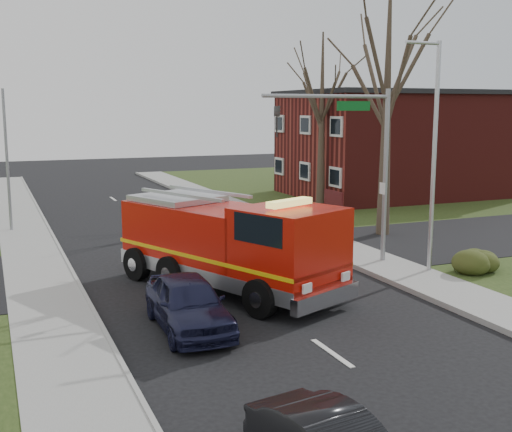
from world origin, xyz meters
name	(u,v)px	position (x,y,z in m)	size (l,w,h in m)	color
ground	(244,291)	(0.00, 0.00, 0.00)	(120.00, 120.00, 0.00)	black
sidewalk_right	(398,271)	(6.20, 0.00, 0.07)	(2.40, 80.00, 0.15)	gray
sidewalk_left	(51,311)	(-6.20, 0.00, 0.07)	(2.40, 80.00, 0.15)	gray
brick_building	(402,143)	(19.00, 18.00, 3.66)	(15.40, 10.40, 7.25)	maroon
health_center_sign	(334,200)	(10.50, 12.50, 0.88)	(0.12, 2.00, 1.40)	#4C1114
hedge_corner	(477,257)	(9.00, -1.00, 0.58)	(2.80, 2.00, 0.90)	#2C3814
bare_tree_near	(388,78)	(9.50, 6.00, 7.41)	(6.00, 6.00, 12.00)	#392D22
bare_tree_far	(322,101)	(11.00, 15.00, 6.49)	(5.25, 5.25, 10.50)	#392D22
traffic_signal_mast	(357,145)	(5.21, 1.50, 4.71)	(5.29, 0.18, 6.80)	gray
streetlight_pole	(433,151)	(7.14, -0.50, 4.55)	(1.48, 0.16, 8.40)	#B7BABF
utility_pole_far	(7,162)	(-6.80, 14.00, 3.50)	(0.14, 0.14, 7.00)	gray
fire_engine	(230,246)	(-0.38, 0.28, 1.52)	(5.88, 8.76, 3.35)	#B51308
parked_car_maroon	(188,303)	(-2.80, -2.90, 0.76)	(1.78, 4.44, 1.51)	#191A37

